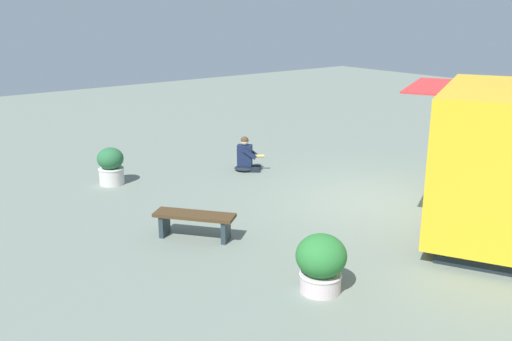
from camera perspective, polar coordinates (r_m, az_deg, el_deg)
The scene contains 6 objects.
ground_plane at distance 11.79m, azimuth 12.53°, elevation -3.23°, with size 40.00×40.00×0.00m, color slate.
food_truck at distance 10.96m, azimuth 24.34°, elevation 0.98°, with size 4.14×5.39×2.61m.
person_customer at distance 13.65m, azimuth -1.04°, elevation 1.30°, with size 0.72×0.72×0.87m.
planter_flowering_near at distance 13.00m, azimuth -14.71°, elevation 0.49°, with size 0.59×0.59×0.85m.
planter_flowering_far at distance 7.94m, azimuth 6.69°, elevation -9.33°, with size 0.72×0.72×0.85m.
plaza_bench at distance 9.72m, azimuth -6.34°, elevation -5.08°, with size 1.36×1.19×0.46m.
Camera 1 is at (-6.95, 8.69, 3.88)m, focal length 38.88 mm.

